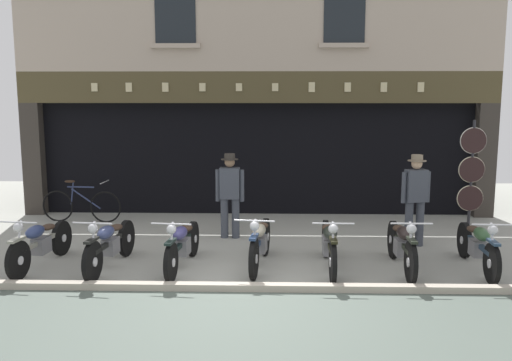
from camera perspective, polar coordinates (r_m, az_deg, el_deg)
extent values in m
cube|color=#98998F|center=(12.97, 0.06, -3.84)|extent=(22.84, 10.00, 0.08)
cube|color=#ACA291|center=(8.23, -0.89, -11.06)|extent=(22.84, 0.16, 0.18)
cube|color=black|center=(15.03, 0.30, 3.09)|extent=(9.98, 4.00, 2.60)
cube|color=#332D28|center=(14.06, -21.65, 2.06)|extent=(0.44, 0.36, 2.60)
cube|color=#332D28|center=(13.80, 22.23, 1.91)|extent=(0.44, 0.36, 2.60)
cube|color=black|center=(13.28, 0.12, 2.88)|extent=(9.54, 0.03, 2.18)
cube|color=#463D24|center=(12.77, 0.07, 9.48)|extent=(10.84, 0.24, 0.70)
cube|color=#C6B789|center=(13.25, -16.12, 9.11)|extent=(0.14, 0.03, 0.19)
cube|color=#C6B789|center=(13.04, -12.82, 9.25)|extent=(0.14, 0.03, 0.20)
cube|color=#C6B789|center=(12.86, -9.22, 9.36)|extent=(0.14, 0.03, 0.20)
cube|color=#C6B789|center=(12.73, -5.48, 9.44)|extent=(0.14, 0.03, 0.18)
cube|color=#C6B789|center=(12.66, -1.75, 9.48)|extent=(0.14, 0.03, 0.17)
cube|color=#C6B789|center=(12.63, 1.96, 9.48)|extent=(0.14, 0.03, 0.18)
cube|color=#C6B789|center=(12.67, 5.70, 9.44)|extent=(0.14, 0.03, 0.22)
cube|color=#C6B789|center=(12.75, 9.32, 9.36)|extent=(0.14, 0.03, 0.20)
cube|color=#C6B789|center=(12.88, 12.88, 9.25)|extent=(0.14, 0.03, 0.21)
cube|color=#C6B789|center=(13.06, 16.44, 9.11)|extent=(0.14, 0.03, 0.21)
cube|color=#AE9C8B|center=(12.97, 0.09, 16.57)|extent=(10.84, 0.40, 2.51)
cube|color=black|center=(12.93, -8.24, 16.51)|extent=(0.90, 0.02, 1.30)
cube|color=#AE9C8B|center=(12.82, -8.20, 13.43)|extent=(1.10, 0.12, 0.10)
cube|color=black|center=(12.85, 9.01, 16.54)|extent=(0.90, 0.02, 1.30)
cube|color=#AE9C8B|center=(12.74, 8.95, 13.44)|extent=(1.10, 0.12, 0.10)
cylinder|color=black|center=(9.31, -23.06, -7.50)|extent=(0.14, 0.61, 0.61)
cylinder|color=silver|center=(9.31, -23.06, -7.50)|extent=(0.12, 0.14, 0.13)
cylinder|color=black|center=(10.44, -19.18, -5.55)|extent=(0.15, 0.61, 0.61)
cylinder|color=silver|center=(10.44, -19.18, -5.55)|extent=(0.13, 0.15, 0.13)
cube|color=gray|center=(9.84, -21.05, -5.80)|extent=(0.22, 1.24, 0.07)
cube|color=slate|center=(9.86, -21.03, -6.19)|extent=(0.24, 0.34, 0.26)
ellipsoid|color=navy|center=(9.66, -21.59, -4.88)|extent=(0.27, 0.48, 0.20)
ellipsoid|color=#38281E|center=(10.00, -20.42, -4.47)|extent=(0.24, 0.32, 0.10)
cube|color=gray|center=(9.23, -23.19, -5.57)|extent=(0.14, 0.37, 0.04)
sphere|color=silver|center=(9.24, -23.06, -4.42)|extent=(0.15, 0.15, 0.15)
cylinder|color=silver|center=(9.22, -23.09, -3.93)|extent=(0.62, 0.10, 0.02)
cylinder|color=silver|center=(9.27, -23.04, -5.71)|extent=(0.07, 0.26, 0.61)
cylinder|color=black|center=(8.82, -16.32, -7.96)|extent=(0.14, 0.63, 0.63)
cylinder|color=silver|center=(8.82, -16.32, -7.96)|extent=(0.11, 0.15, 0.14)
cylinder|color=black|center=(10.08, -13.06, -5.73)|extent=(0.15, 0.63, 0.63)
cylinder|color=silver|center=(10.08, -13.06, -5.73)|extent=(0.12, 0.15, 0.14)
cube|color=black|center=(9.41, -14.60, -6.07)|extent=(0.21, 1.30, 0.07)
cube|color=slate|center=(9.43, -14.59, -6.48)|extent=(0.23, 0.34, 0.26)
ellipsoid|color=navy|center=(9.21, -15.05, -5.13)|extent=(0.27, 0.48, 0.20)
ellipsoid|color=#38281E|center=(9.60, -14.07, -4.65)|extent=(0.23, 0.32, 0.10)
cube|color=black|center=(8.73, -16.41, -5.86)|extent=(0.14, 0.37, 0.04)
sphere|color=silver|center=(8.75, -16.30, -4.71)|extent=(0.15, 0.15, 0.15)
cylinder|color=silver|center=(8.73, -16.32, -4.20)|extent=(0.62, 0.09, 0.02)
cylinder|color=silver|center=(8.78, -16.29, -6.07)|extent=(0.06, 0.24, 0.62)
cylinder|color=black|center=(8.58, -8.65, -8.26)|extent=(0.13, 0.61, 0.61)
cylinder|color=silver|center=(8.58, -8.65, -8.26)|extent=(0.11, 0.14, 0.13)
cylinder|color=black|center=(9.88, -6.43, -5.91)|extent=(0.14, 0.61, 0.61)
cylinder|color=silver|center=(9.88, -6.43, -5.91)|extent=(0.12, 0.14, 0.13)
cube|color=black|center=(9.19, -7.48, -6.28)|extent=(0.20, 1.29, 0.07)
cube|color=slate|center=(9.21, -7.47, -6.70)|extent=(0.23, 0.34, 0.26)
ellipsoid|color=navy|center=(8.99, -7.77, -5.33)|extent=(0.26, 0.48, 0.20)
ellipsoid|color=#38281E|center=(9.39, -7.11, -4.83)|extent=(0.23, 0.32, 0.10)
cube|color=black|center=(8.49, -8.70, -6.18)|extent=(0.13, 0.37, 0.04)
sphere|color=silver|center=(8.50, -8.62, -4.92)|extent=(0.15, 0.15, 0.15)
cylinder|color=silver|center=(8.48, -8.63, -4.40)|extent=(0.62, 0.08, 0.02)
cylinder|color=silver|center=(8.53, -8.63, -6.32)|extent=(0.06, 0.25, 0.61)
cylinder|color=black|center=(8.59, -0.22, -7.98)|extent=(0.15, 0.65, 0.65)
cylinder|color=silver|center=(8.59, -0.22, -7.98)|extent=(0.12, 0.15, 0.14)
cylinder|color=black|center=(9.88, 0.98, -5.73)|extent=(0.16, 0.65, 0.65)
cylinder|color=silver|center=(9.88, 0.98, -5.73)|extent=(0.13, 0.15, 0.14)
cube|color=navy|center=(9.20, 0.43, -6.06)|extent=(0.22, 1.24, 0.07)
cube|color=slate|center=(9.22, 0.42, -6.48)|extent=(0.24, 0.34, 0.26)
ellipsoid|color=#A9A089|center=(9.00, 0.28, -5.09)|extent=(0.27, 0.48, 0.20)
ellipsoid|color=#38281E|center=(9.39, 0.64, -4.62)|extent=(0.23, 0.32, 0.10)
cube|color=navy|center=(8.50, -0.22, -5.77)|extent=(0.14, 0.37, 0.04)
sphere|color=silver|center=(8.52, -0.16, -4.65)|extent=(0.15, 0.15, 0.15)
cylinder|color=silver|center=(8.50, -0.16, -4.12)|extent=(0.62, 0.10, 0.02)
cylinder|color=silver|center=(8.55, -0.18, -6.05)|extent=(0.07, 0.29, 0.60)
cylinder|color=black|center=(8.51, 7.84, -8.25)|extent=(0.08, 0.64, 0.64)
cylinder|color=silver|center=(8.51, 7.84, -8.25)|extent=(0.10, 0.14, 0.14)
cylinder|color=black|center=(9.84, 7.10, -5.87)|extent=(0.09, 0.64, 0.64)
cylinder|color=silver|center=(9.84, 7.10, -5.87)|extent=(0.11, 0.14, 0.14)
cube|color=black|center=(9.14, 7.46, -6.25)|extent=(0.09, 1.28, 0.07)
cube|color=slate|center=(9.16, 7.45, -6.68)|extent=(0.21, 0.32, 0.26)
ellipsoid|color=black|center=(8.93, 7.57, -5.29)|extent=(0.23, 0.46, 0.20)
ellipsoid|color=#38281E|center=(9.34, 7.35, -4.79)|extent=(0.20, 0.30, 0.10)
cube|color=black|center=(8.41, 7.89, -6.03)|extent=(0.11, 0.36, 0.04)
sphere|color=silver|center=(8.43, 7.87, -4.88)|extent=(0.15, 0.15, 0.15)
cylinder|color=silver|center=(8.41, 7.88, -4.36)|extent=(0.62, 0.03, 0.02)
cylinder|color=silver|center=(8.46, 7.85, -6.30)|extent=(0.04, 0.26, 0.61)
cylinder|color=black|center=(8.72, 15.50, -8.05)|extent=(0.08, 0.65, 0.65)
cylinder|color=silver|center=(8.72, 15.50, -8.05)|extent=(0.10, 0.14, 0.14)
cylinder|color=black|center=(9.97, 13.79, -5.86)|extent=(0.09, 0.65, 0.65)
cylinder|color=silver|center=(9.97, 13.79, -5.86)|extent=(0.11, 0.14, 0.14)
cube|color=black|center=(9.31, 14.61, -6.17)|extent=(0.09, 1.22, 0.07)
cube|color=slate|center=(9.33, 14.60, -6.59)|extent=(0.20, 0.32, 0.26)
ellipsoid|color=black|center=(9.11, 14.87, -5.21)|extent=(0.23, 0.46, 0.20)
ellipsoid|color=#38281E|center=(9.49, 14.36, -4.75)|extent=(0.20, 0.30, 0.10)
cube|color=black|center=(8.63, 15.59, -5.86)|extent=(0.11, 0.36, 0.04)
sphere|color=silver|center=(8.65, 15.54, -4.76)|extent=(0.15, 0.15, 0.15)
cylinder|color=silver|center=(8.63, 15.57, -4.25)|extent=(0.62, 0.03, 0.02)
cylinder|color=silver|center=(8.68, 15.52, -6.14)|extent=(0.04, 0.27, 0.61)
cylinder|color=black|center=(9.11, 22.90, -7.81)|extent=(0.09, 0.62, 0.62)
cylinder|color=silver|center=(9.11, 22.90, -7.81)|extent=(0.10, 0.14, 0.14)
cylinder|color=black|center=(10.36, 20.45, -5.70)|extent=(0.10, 0.62, 0.62)
cylinder|color=silver|center=(10.36, 20.45, -5.70)|extent=(0.11, 0.14, 0.14)
cube|color=#203347|center=(9.70, 21.64, -6.01)|extent=(0.12, 1.25, 0.07)
cube|color=slate|center=(9.72, 21.61, -6.40)|extent=(0.21, 0.33, 0.26)
ellipsoid|color=#315231|center=(9.50, 22.00, -5.09)|extent=(0.24, 0.47, 0.20)
ellipsoid|color=#38281E|center=(9.89, 21.26, -4.64)|extent=(0.21, 0.31, 0.10)
cube|color=#203347|center=(9.03, 23.03, -5.81)|extent=(0.11, 0.36, 0.04)
sphere|color=silver|center=(9.04, 22.97, -4.66)|extent=(0.15, 0.15, 0.15)
cylinder|color=silver|center=(9.03, 23.00, -4.17)|extent=(0.62, 0.05, 0.02)
cylinder|color=silver|center=(9.07, 22.93, -5.98)|extent=(0.04, 0.24, 0.62)
cylinder|color=#3D424C|center=(10.99, -2.09, -3.81)|extent=(0.15, 0.15, 0.80)
cylinder|color=#3D424C|center=(11.01, -3.23, -3.80)|extent=(0.15, 0.15, 0.80)
cube|color=#3D424C|center=(10.87, -2.68, -0.27)|extent=(0.39, 0.23, 0.61)
cube|color=silver|center=(10.97, -2.63, 0.20)|extent=(0.14, 0.02, 0.34)
cube|color=maroon|center=(10.99, -2.62, 0.14)|extent=(0.05, 0.01, 0.32)
cylinder|color=#3D424C|center=(10.86, -1.45, -0.53)|extent=(0.09, 0.09, 0.62)
cylinder|color=#3D424C|center=(10.91, -3.91, -0.50)|extent=(0.09, 0.09, 0.62)
sphere|color=#9E7A5B|center=(10.81, -2.70, 1.89)|extent=(0.20, 0.20, 0.20)
cylinder|color=#332D28|center=(10.81, -2.70, 2.17)|extent=(0.34, 0.34, 0.01)
cylinder|color=#332D28|center=(10.80, -2.70, 2.46)|extent=(0.21, 0.21, 0.11)
cylinder|color=#3D424C|center=(10.85, 16.33, -4.18)|extent=(0.15, 0.15, 0.86)
cylinder|color=#3D424C|center=(10.75, 15.29, -4.26)|extent=(0.15, 0.15, 0.86)
cube|color=#3D424C|center=(10.67, 15.97, -0.51)|extent=(0.42, 0.30, 0.60)
cube|color=silver|center=(10.76, 15.71, -0.04)|extent=(0.14, 0.05, 0.33)
cube|color=#47234C|center=(10.77, 15.68, -0.09)|extent=(0.05, 0.02, 0.31)
cylinder|color=#3D424C|center=(10.78, 17.08, -0.61)|extent=(0.09, 0.09, 0.57)
cylinder|color=#3D424C|center=(10.57, 14.83, -0.70)|extent=(0.09, 0.09, 0.57)
sphere|color=tan|center=(10.61, 16.07, 1.66)|extent=(0.20, 0.20, 0.20)
cylinder|color=#7F705B|center=(10.61, 16.08, 1.95)|extent=(0.34, 0.34, 0.01)
cylinder|color=#7F705B|center=(10.60, 16.09, 2.24)|extent=(0.21, 0.21, 0.11)
cylinder|color=#232328|center=(12.13, 21.06, 0.36)|extent=(0.06, 0.06, 2.29)
cylinder|color=black|center=(12.03, 21.28, 3.81)|extent=(0.51, 0.03, 0.51)
torus|color=silver|center=(12.05, 21.26, 3.81)|extent=(0.53, 0.04, 0.53)
cylinder|color=black|center=(12.09, 21.13, 1.03)|extent=(0.51, 0.03, 0.51)
torus|color=beige|center=(12.11, 21.10, 1.04)|extent=(0.53, 0.04, 0.53)
cylinder|color=black|center=(12.18, 20.97, -1.70)|extent=(0.51, 0.03, 0.51)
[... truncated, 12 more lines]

